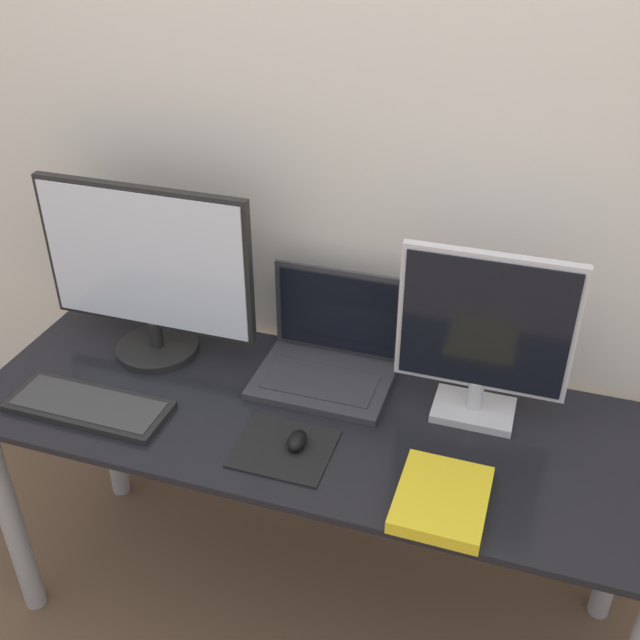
# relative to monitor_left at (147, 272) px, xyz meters

# --- Properties ---
(wall_back) EXTENTS (7.00, 0.05, 2.50)m
(wall_back) POSITION_rel_monitor_left_xyz_m (0.48, 0.23, 0.30)
(wall_back) COLOR silver
(wall_back) RESTS_ON ground_plane
(desk) EXTENTS (1.66, 0.59, 0.71)m
(desk) POSITION_rel_monitor_left_xyz_m (0.48, -0.13, -0.37)
(desk) COLOR black
(desk) RESTS_ON ground_plane
(monitor_left) EXTENTS (0.57, 0.22, 0.47)m
(monitor_left) POSITION_rel_monitor_left_xyz_m (0.00, 0.00, 0.00)
(monitor_left) COLOR black
(monitor_left) RESTS_ON desk
(monitor_right) EXTENTS (0.39, 0.13, 0.42)m
(monitor_right) POSITION_rel_monitor_left_xyz_m (0.84, 0.00, -0.02)
(monitor_right) COLOR silver
(monitor_right) RESTS_ON desk
(laptop) EXTENTS (0.34, 0.26, 0.26)m
(laptop) POSITION_rel_monitor_left_xyz_m (0.46, 0.05, -0.18)
(laptop) COLOR #333338
(laptop) RESTS_ON desk
(keyboard) EXTENTS (0.40, 0.15, 0.02)m
(keyboard) POSITION_rel_monitor_left_xyz_m (-0.04, -0.27, -0.23)
(keyboard) COLOR black
(keyboard) RESTS_ON desk
(mousepad) EXTENTS (0.21, 0.19, 0.00)m
(mousepad) POSITION_rel_monitor_left_xyz_m (0.46, -0.26, -0.24)
(mousepad) COLOR black
(mousepad) RESTS_ON desk
(mouse) EXTENTS (0.04, 0.07, 0.03)m
(mouse) POSITION_rel_monitor_left_xyz_m (0.48, -0.25, -0.22)
(mouse) COLOR black
(mouse) RESTS_ON mousepad
(book) EXTENTS (0.19, 0.22, 0.03)m
(book) POSITION_rel_monitor_left_xyz_m (0.82, -0.32, -0.22)
(book) COLOR yellow
(book) RESTS_ON desk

